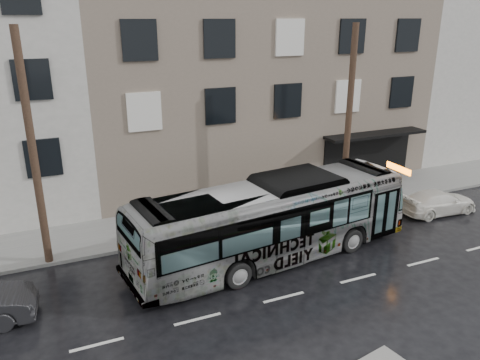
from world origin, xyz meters
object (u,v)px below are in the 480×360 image
object	(u,v)px
bus	(273,220)
white_sedan	(438,202)
utility_pole_front	(348,121)
utility_pole_rear	(33,153)
sign_post	(361,183)

from	to	relation	value
bus	white_sedan	bearing A→B (deg)	-92.02
utility_pole_front	bus	distance (m)	7.02
utility_pole_rear	sign_post	distance (m)	15.46
utility_pole_front	bus	world-z (taller)	utility_pole_front
sign_post	white_sedan	bearing A→B (deg)	-34.94
utility_pole_front	bus	size ratio (longest dim) A/B	0.75
utility_pole_front	utility_pole_rear	distance (m)	14.00
sign_post	utility_pole_front	bearing A→B (deg)	180.00
utility_pole_front	utility_pole_rear	bearing A→B (deg)	180.00
white_sedan	utility_pole_front	bearing A→B (deg)	65.11
utility_pole_front	sign_post	size ratio (longest dim) A/B	3.75
utility_pole_rear	white_sedan	distance (m)	18.79
bus	white_sedan	size ratio (longest dim) A/B	2.96
utility_pole_rear	bus	world-z (taller)	utility_pole_rear
white_sedan	bus	bearing A→B (deg)	97.51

